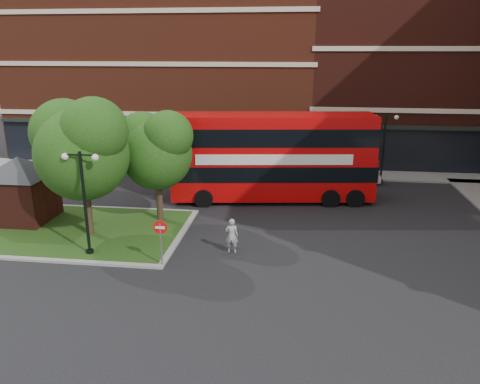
# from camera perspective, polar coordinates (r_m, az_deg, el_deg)

# --- Properties ---
(ground) EXTENTS (120.00, 120.00, 0.00)m
(ground) POSITION_cam_1_polar(r_m,az_deg,el_deg) (21.47, -4.41, -8.73)
(ground) COLOR black
(ground) RESTS_ON ground
(pavement_far) EXTENTS (44.00, 3.00, 0.12)m
(pavement_far) POSITION_cam_1_polar(r_m,az_deg,el_deg) (36.81, 0.68, 2.58)
(pavement_far) COLOR slate
(pavement_far) RESTS_ON ground
(terrace_far_left) EXTENTS (26.00, 12.00, 14.00)m
(terrace_far_left) POSITION_cam_1_polar(r_m,az_deg,el_deg) (44.60, -8.71, 14.00)
(terrace_far_left) COLOR maroon
(terrace_far_left) RESTS_ON ground
(terrace_far_right) EXTENTS (18.00, 12.00, 16.00)m
(terrace_far_right) POSITION_cam_1_polar(r_m,az_deg,el_deg) (44.05, 20.97, 14.36)
(terrace_far_right) COLOR #471911
(terrace_far_right) RESTS_ON ground
(traffic_island) EXTENTS (12.60, 7.60, 0.15)m
(traffic_island) POSITION_cam_1_polar(r_m,az_deg,el_deg) (26.66, -20.23, -4.33)
(traffic_island) COLOR gray
(traffic_island) RESTS_ON ground
(kiosk) EXTENTS (6.51, 6.51, 3.60)m
(kiosk) POSITION_cam_1_polar(r_m,az_deg,el_deg) (28.28, -25.21, 1.09)
(kiosk) COLOR #471911
(kiosk) RESTS_ON traffic_island
(tree_island_west) EXTENTS (5.40, 4.71, 7.21)m
(tree_island_west) POSITION_cam_1_polar(r_m,az_deg,el_deg) (24.38, -18.87, 5.47)
(tree_island_west) COLOR #2D2116
(tree_island_west) RESTS_ON ground
(tree_island_east) EXTENTS (4.46, 3.90, 6.29)m
(tree_island_east) POSITION_cam_1_polar(r_m,az_deg,el_deg) (25.65, -10.26, 5.40)
(tree_island_east) COLOR #2D2116
(tree_island_east) RESTS_ON ground
(lamp_island) EXTENTS (1.72, 0.36, 5.00)m
(lamp_island) POSITION_cam_1_polar(r_m,az_deg,el_deg) (22.32, -18.45, -0.76)
(lamp_island) COLOR black
(lamp_island) RESTS_ON ground
(lamp_far_left) EXTENTS (1.72, 0.36, 5.00)m
(lamp_far_left) POSITION_cam_1_polar(r_m,az_deg,el_deg) (34.08, 3.68, 6.12)
(lamp_far_left) COLOR black
(lamp_far_left) RESTS_ON ground
(lamp_far_right) EXTENTS (1.72, 0.36, 5.00)m
(lamp_far_right) POSITION_cam_1_polar(r_m,az_deg,el_deg) (34.54, 17.10, 5.54)
(lamp_far_right) COLOR black
(lamp_far_right) RESTS_ON ground
(bus) EXTENTS (12.82, 4.44, 4.79)m
(bus) POSITION_cam_1_polar(r_m,az_deg,el_deg) (29.36, 3.99, 4.93)
(bus) COLOR #B50708
(bus) RESTS_ON ground
(woman) EXTENTS (0.63, 0.43, 1.70)m
(woman) POSITION_cam_1_polar(r_m,az_deg,el_deg) (22.23, -1.02, -5.33)
(woman) COLOR #969699
(woman) RESTS_ON ground
(car_silver) EXTENTS (3.99, 1.96, 1.31)m
(car_silver) POSITION_cam_1_polar(r_m,az_deg,el_deg) (34.71, 0.79, 2.68)
(car_silver) COLOR #9FA2A6
(car_silver) RESTS_ON ground
(car_white) EXTENTS (4.10, 1.66, 1.33)m
(car_white) POSITION_cam_1_polar(r_m,az_deg,el_deg) (34.73, 13.51, 2.22)
(car_white) COLOR silver
(car_white) RESTS_ON ground
(no_entry_sign) EXTENTS (0.60, 0.08, 2.18)m
(no_entry_sign) POSITION_cam_1_polar(r_m,az_deg,el_deg) (20.81, -9.66, -5.10)
(no_entry_sign) COLOR slate
(no_entry_sign) RESTS_ON ground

